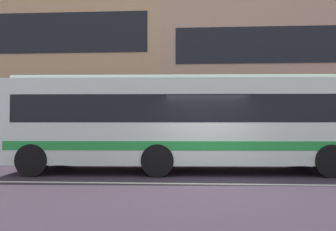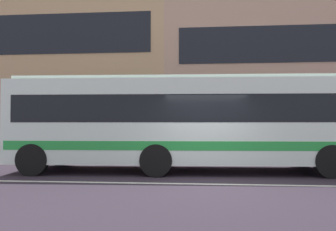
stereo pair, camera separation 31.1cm
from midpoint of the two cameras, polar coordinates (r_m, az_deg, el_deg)
ground_plane at (r=8.88m, az=8.18°, el=-12.00°), size 160.00×160.00×0.00m
lane_centre_line at (r=8.88m, az=8.18°, el=-11.98°), size 60.00×0.16×0.01m
apartment_block_left at (r=26.68m, az=-20.41°, el=8.19°), size 19.20×10.67×12.11m
apartment_block_right at (r=25.84m, az=26.33°, el=6.84°), size 22.13×10.67×10.58m
transit_bus at (r=11.01m, az=2.74°, el=-0.85°), size 11.22×2.99×3.16m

